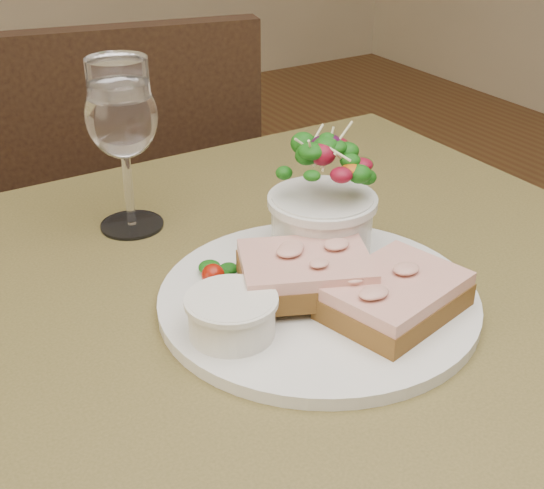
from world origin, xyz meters
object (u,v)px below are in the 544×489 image
dinner_plate (318,299)px  sandwich_back (305,273)px  sandwich_front (395,296)px  salad_bowl (323,198)px  chair_far (132,322)px  wine_glass (122,121)px  cafe_table (297,390)px  ramekin (232,314)px

dinner_plate → sandwich_back: sandwich_back is taller
sandwich_front → salad_bowl: (0.01, 0.13, 0.04)m
chair_far → wine_glass: bearing=85.5°
cafe_table → sandwich_back: sandwich_back is taller
sandwich_front → sandwich_back: size_ratio=0.97×
ramekin → cafe_table: bearing=15.8°
cafe_table → ramekin: ramekin is taller
dinner_plate → sandwich_back: bearing=156.8°
sandwich_back → chair_far: bearing=107.3°
cafe_table → sandwich_front: (0.05, -0.07, 0.13)m
ramekin → wine_glass: bearing=87.2°
chair_far → ramekin: chair_far is taller
ramekin → salad_bowl: bearing=28.6°
salad_bowl → wine_glass: wine_glass is taller
dinner_plate → ramekin: size_ratio=4.05×
wine_glass → sandwich_back: bearing=-72.5°
cafe_table → chair_far: chair_far is taller
cafe_table → chair_far: bearing=83.7°
dinner_plate → sandwich_front: (0.04, -0.06, 0.02)m
dinner_plate → sandwich_back: 0.03m
chair_far → sandwich_front: size_ratio=6.48×
sandwich_front → ramekin: (-0.14, 0.05, 0.00)m
ramekin → sandwich_front: bearing=-18.0°
cafe_table → chair_far: size_ratio=0.89×
chair_far → dinner_plate: size_ratio=3.04×
cafe_table → sandwich_front: sandwich_front is taller
sandwich_front → salad_bowl: salad_bowl is taller
sandwich_back → salad_bowl: salad_bowl is taller
cafe_table → ramekin: size_ratio=10.94×
sandwich_front → salad_bowl: 0.13m
salad_bowl → wine_glass: (-0.13, 0.17, 0.05)m
chair_far → dinner_plate: bearing=97.9°
chair_far → dinner_plate: 0.85m
dinner_plate → wine_glass: wine_glass is taller
chair_far → sandwich_back: (-0.08, -0.71, 0.49)m
salad_bowl → chair_far: bearing=88.7°
sandwich_back → ramekin: 0.09m
cafe_table → sandwich_back: 0.14m
sandwich_front → ramekin: bearing=148.1°
salad_bowl → dinner_plate: bearing=-126.3°
chair_far → sandwich_front: chair_far is taller
dinner_plate → salad_bowl: (0.05, 0.07, 0.07)m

